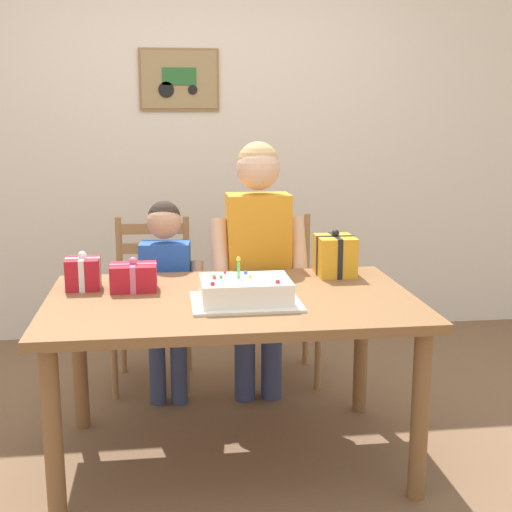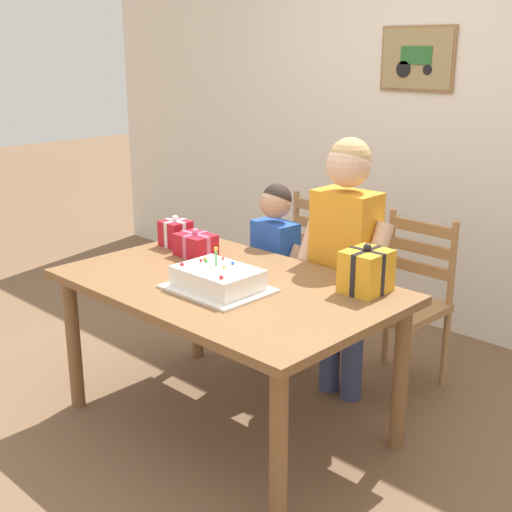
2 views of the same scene
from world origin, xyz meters
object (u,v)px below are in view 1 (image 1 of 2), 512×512
(chair_right, at_px, (278,297))
(chair_left, at_px, (152,301))
(gift_box_corner_small, at_px, (83,273))
(birthday_cake, at_px, (245,292))
(child_younger, at_px, (166,283))
(gift_box_red_large, at_px, (134,277))
(dining_table, at_px, (232,317))
(gift_box_beside_cake, at_px, (335,255))
(child_older, at_px, (258,247))

(chair_right, bearing_deg, chair_left, -179.99)
(gift_box_corner_small, bearing_deg, birthday_cake, -25.49)
(child_younger, bearing_deg, gift_box_red_large, -106.74)
(gift_box_corner_small, distance_m, child_younger, 0.56)
(dining_table, xyz_separation_m, birthday_cake, (0.05, -0.10, 0.14))
(gift_box_beside_cake, relative_size, child_younger, 0.21)
(birthday_cake, relative_size, gift_box_red_large, 2.17)
(gift_box_red_large, height_order, gift_box_corner_small, gift_box_corner_small)
(child_younger, bearing_deg, chair_left, 103.68)
(chair_left, bearing_deg, child_younger, -76.32)
(dining_table, height_order, child_older, child_older)
(gift_box_red_large, xyz_separation_m, gift_box_corner_small, (-0.22, 0.05, 0.01))
(gift_box_red_large, bearing_deg, dining_table, -22.61)
(gift_box_corner_small, bearing_deg, gift_box_red_large, -13.07)
(gift_box_beside_cake, xyz_separation_m, child_younger, (-0.80, 0.29, -0.18))
(gift_box_corner_small, relative_size, child_younger, 0.16)
(gift_box_beside_cake, height_order, child_older, child_older)
(gift_box_beside_cake, bearing_deg, chair_right, 105.84)
(gift_box_corner_small, bearing_deg, chair_left, 68.91)
(gift_box_beside_cake, distance_m, chair_left, 1.13)
(gift_box_corner_small, bearing_deg, child_older, 25.94)
(birthday_cake, height_order, gift_box_corner_small, birthday_cake)
(chair_left, bearing_deg, dining_table, -69.60)
(dining_table, distance_m, gift_box_beside_cake, 0.65)
(birthday_cake, distance_m, chair_right, 1.14)
(gift_box_corner_small, bearing_deg, child_younger, 48.59)
(dining_table, bearing_deg, chair_right, 69.40)
(birthday_cake, height_order, gift_box_beside_cake, gift_box_beside_cake)
(gift_box_red_large, xyz_separation_m, child_older, (0.61, 0.46, 0.03))
(gift_box_red_large, distance_m, chair_right, 1.14)
(chair_left, relative_size, chair_right, 1.00)
(birthday_cake, xyz_separation_m, chair_right, (0.31, 1.05, -0.32))
(child_younger, bearing_deg, child_older, -0.08)
(gift_box_red_large, height_order, chair_left, chair_left)
(birthday_cake, relative_size, chair_left, 0.48)
(gift_box_red_large, height_order, child_older, child_older)
(gift_box_beside_cake, bearing_deg, gift_box_red_large, -169.98)
(chair_left, xyz_separation_m, child_younger, (0.08, -0.32, 0.18))
(gift_box_red_large, bearing_deg, child_older, 36.69)
(chair_right, bearing_deg, gift_box_beside_cake, -74.16)
(gift_box_red_large, distance_m, gift_box_beside_cake, 0.96)
(gift_box_beside_cake, xyz_separation_m, chair_right, (-0.17, 0.61, -0.36))
(gift_box_corner_small, xyz_separation_m, chair_right, (0.99, 0.72, -0.34))
(dining_table, height_order, chair_right, chair_right)
(dining_table, relative_size, child_younger, 1.45)
(child_younger, bearing_deg, dining_table, -66.37)
(birthday_cake, xyz_separation_m, child_younger, (-0.32, 0.73, -0.14))
(chair_right, bearing_deg, child_younger, -153.13)
(dining_table, height_order, birthday_cake, birthday_cake)
(birthday_cake, bearing_deg, child_older, 78.24)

